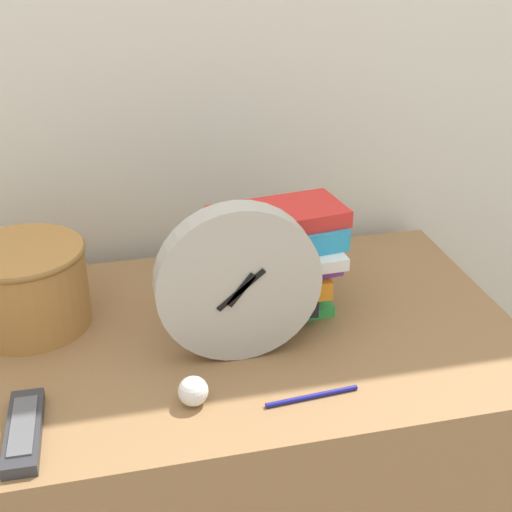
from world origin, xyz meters
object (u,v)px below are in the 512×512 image
Objects in this scene: book_stack at (271,259)px; tv_remote at (24,431)px; crumpled_paper_ball at (193,391)px; desk_clock at (238,284)px; basket at (26,284)px; pen at (312,396)px.

book_stack reaches higher than tv_remote.
book_stack is 1.49× the size of tv_remote.
book_stack is at bearing 53.07° from crumpled_paper_ball.
desk_clock reaches higher than book_stack.
tv_remote is at bearing -175.60° from crumpled_paper_ball.
basket reaches higher than tv_remote.
book_stack is at bearing 89.78° from pen.
desk_clock is at bearing -124.11° from book_stack.
book_stack is 5.47× the size of crumpled_paper_ball.
pen is at bearing -59.50° from desk_clock.
book_stack reaches higher than crumpled_paper_ball.
desk_clock is 0.39m from tv_remote.
book_stack is at bearing 31.19° from tv_remote.
crumpled_paper_ball is at bearing -126.93° from book_stack.
tv_remote is 0.43m from pen.
book_stack is 0.52m from tv_remote.
tv_remote is at bearing 178.57° from pen.
crumpled_paper_ball reaches higher than pen.
desk_clock is 1.58× the size of tv_remote.
basket is at bearing 143.28° from pen.
basket is at bearing 130.70° from crumpled_paper_ball.
basket is 0.32m from tv_remote.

